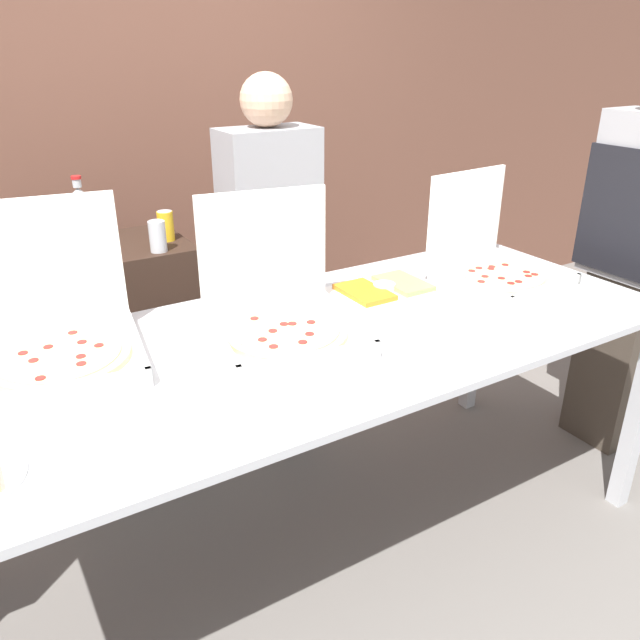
# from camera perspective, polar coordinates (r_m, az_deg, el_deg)

# --- Properties ---
(ground_plane) EXTENTS (16.00, 16.00, 0.00)m
(ground_plane) POSITION_cam_1_polar(r_m,az_deg,el_deg) (2.51, 0.00, -19.70)
(ground_plane) COLOR slate
(brick_wall_behind) EXTENTS (10.00, 0.06, 2.80)m
(brick_wall_behind) POSITION_cam_1_polar(r_m,az_deg,el_deg) (3.40, -15.88, 17.53)
(brick_wall_behind) COLOR brown
(brick_wall_behind) RESTS_ON ground_plane
(buffet_table) EXTENTS (2.44, 0.98, 0.88)m
(buffet_table) POSITION_cam_1_polar(r_m,az_deg,el_deg) (2.05, 0.00, -3.51)
(buffet_table) COLOR silver
(buffet_table) RESTS_ON ground_plane
(pizza_box_far_left) EXTENTS (0.51, 0.53, 0.45)m
(pizza_box_far_left) POSITION_cam_1_polar(r_m,az_deg,el_deg) (1.98, -22.96, -1.22)
(pizza_box_far_left) COLOR white
(pizza_box_far_left) RESTS_ON buffet_table
(pizza_box_far_right) EXTENTS (0.44, 0.46, 0.41)m
(pizza_box_far_right) POSITION_cam_1_polar(r_m,az_deg,el_deg) (2.53, 15.57, 5.02)
(pizza_box_far_right) COLOR white
(pizza_box_far_right) RESTS_ON buffet_table
(pizza_box_near_left) EXTENTS (0.50, 0.52, 0.43)m
(pizza_box_near_left) POSITION_cam_1_polar(r_m,az_deg,el_deg) (1.98, -3.60, 0.68)
(pizza_box_near_left) COLOR white
(pizza_box_near_left) RESTS_ON buffet_table
(veggie_tray) EXTENTS (0.39, 0.27, 0.05)m
(veggie_tray) POSITION_cam_1_polar(r_m,az_deg,el_deg) (2.30, 5.87, 2.58)
(veggie_tray) COLOR white
(veggie_tray) RESTS_ON buffet_table
(sideboard_podium) EXTENTS (0.71, 0.47, 0.98)m
(sideboard_podium) POSITION_cam_1_polar(r_m,az_deg,el_deg) (2.86, -18.36, -3.14)
(sideboard_podium) COLOR black
(sideboard_podium) RESTS_ON ground_plane
(soda_bottle) EXTENTS (0.10, 0.10, 0.28)m
(soda_bottle) POSITION_cam_1_polar(r_m,az_deg,el_deg) (2.70, -20.93, 8.89)
(soda_bottle) COLOR #B7BCC1
(soda_bottle) RESTS_ON sideboard_podium
(soda_can_silver) EXTENTS (0.07, 0.07, 0.12)m
(soda_can_silver) POSITION_cam_1_polar(r_m,az_deg,el_deg) (2.55, -14.63, 7.42)
(soda_can_silver) COLOR silver
(soda_can_silver) RESTS_ON sideboard_podium
(soda_can_colored) EXTENTS (0.07, 0.07, 0.12)m
(soda_can_colored) POSITION_cam_1_polar(r_m,az_deg,el_deg) (2.69, -13.92, 8.36)
(soda_can_colored) COLOR gold
(soda_can_colored) RESTS_ON sideboard_podium
(person_guest_cap) EXTENTS (0.40, 0.22, 1.64)m
(person_guest_cap) POSITION_cam_1_polar(r_m,az_deg,el_deg) (2.73, -4.44, 5.16)
(person_guest_cap) COLOR black
(person_guest_cap) RESTS_ON ground_plane
(person_server_vest) EXTENTS (0.24, 0.42, 1.70)m
(person_server_vest) POSITION_cam_1_polar(r_m,az_deg,el_deg) (2.96, 26.98, 6.17)
(person_server_vest) COLOR #473D33
(person_server_vest) RESTS_ON ground_plane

